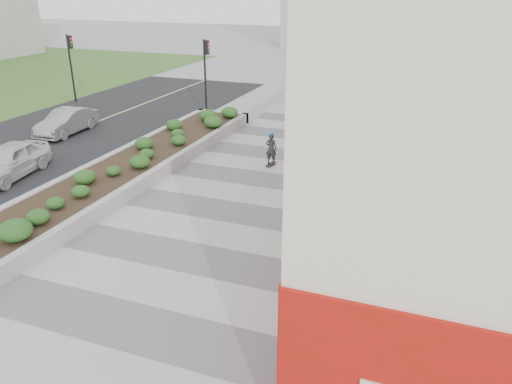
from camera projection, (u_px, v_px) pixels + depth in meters
ground at (164, 293)px, 12.48m from camera, size 160.00×160.00×0.00m
walkway at (215, 239)px, 15.07m from camera, size 8.00×36.00×0.01m
building at (480, 88)px, 16.41m from camera, size 6.04×24.08×8.00m
planter at (133, 164)px, 20.15m from camera, size 3.00×18.00×0.90m
street at (10, 155)px, 22.42m from camera, size 10.00×40.00×0.00m
traffic_signal_near at (206, 65)px, 28.85m from camera, size 0.33×0.28×4.20m
traffic_signal_far at (71, 58)px, 31.41m from camera, size 0.33×0.28×4.20m
manhole_cover at (230, 242)px, 14.91m from camera, size 0.44×0.44×0.01m
skateboarder at (271, 149)px, 20.89m from camera, size 0.50×0.74×1.48m
car_white at (9, 161)px, 19.67m from camera, size 2.16×4.13×1.34m
car_silver at (66, 122)px, 25.37m from camera, size 1.54×3.85×1.25m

